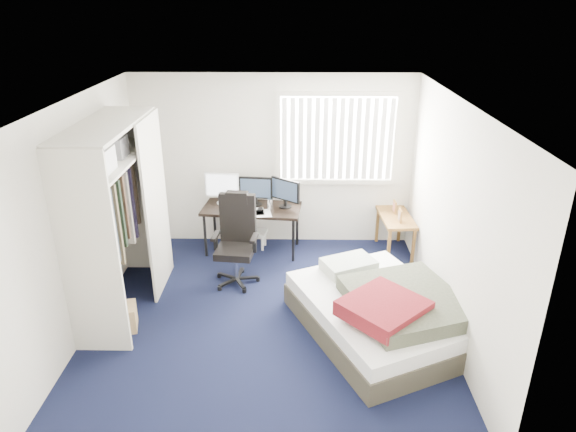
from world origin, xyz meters
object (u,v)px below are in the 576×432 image
Objects in this scene: desk at (252,204)px; office_chair at (237,249)px; nightstand at (396,221)px; bed at (382,312)px.

office_chair is at bearing -98.70° from desk.
office_chair is at bearing -159.74° from nightstand.
desk is 1.67× the size of nightstand.
bed is at bearing -33.47° from office_chair.
office_chair is 0.50× the size of bed.
desk is 0.93m from office_chair.
desk is 1.22× the size of office_chair.
nightstand reaches higher than bed.
nightstand is at bearing -1.98° from desk.
office_chair is (-0.13, -0.88, -0.27)m from desk.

